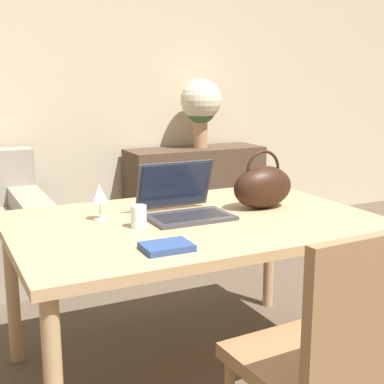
{
  "coord_description": "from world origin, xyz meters",
  "views": [
    {
      "loc": [
        -1.04,
        -1.23,
        1.32
      ],
      "look_at": [
        -0.05,
        0.77,
        0.84
      ],
      "focal_mm": 50.0,
      "sensor_mm": 36.0,
      "label": 1
    }
  ],
  "objects_px": {
    "drinking_glass": "(139,216)",
    "flower_vase": "(201,104)",
    "laptop": "(183,202)",
    "handbag": "(263,186)",
    "chair": "(329,353)",
    "wine_glass": "(100,195)"
  },
  "relations": [
    {
      "from": "drinking_glass",
      "to": "flower_vase",
      "type": "bearing_deg",
      "value": 56.78
    },
    {
      "from": "drinking_glass",
      "to": "handbag",
      "type": "xyz_separation_m",
      "value": [
        0.64,
        0.06,
        0.06
      ]
    },
    {
      "from": "handbag",
      "to": "wine_glass",
      "type": "bearing_deg",
      "value": 170.42
    },
    {
      "from": "laptop",
      "to": "flower_vase",
      "type": "bearing_deg",
      "value": 60.78
    },
    {
      "from": "chair",
      "to": "flower_vase",
      "type": "distance_m",
      "value": 3.06
    },
    {
      "from": "chair",
      "to": "handbag",
      "type": "height_order",
      "value": "handbag"
    },
    {
      "from": "drinking_glass",
      "to": "flower_vase",
      "type": "height_order",
      "value": "flower_vase"
    },
    {
      "from": "laptop",
      "to": "handbag",
      "type": "xyz_separation_m",
      "value": [
        0.39,
        -0.04,
        0.04
      ]
    },
    {
      "from": "drinking_glass",
      "to": "wine_glass",
      "type": "bearing_deg",
      "value": 119.41
    },
    {
      "from": "laptop",
      "to": "wine_glass",
      "type": "bearing_deg",
      "value": 166.42
    },
    {
      "from": "handbag",
      "to": "flower_vase",
      "type": "bearing_deg",
      "value": 71.07
    },
    {
      "from": "drinking_glass",
      "to": "chair",
      "type": "bearing_deg",
      "value": -70.61
    },
    {
      "from": "wine_glass",
      "to": "handbag",
      "type": "xyz_separation_m",
      "value": [
        0.75,
        -0.13,
        -0.01
      ]
    },
    {
      "from": "laptop",
      "to": "flower_vase",
      "type": "height_order",
      "value": "flower_vase"
    },
    {
      "from": "wine_glass",
      "to": "handbag",
      "type": "relative_size",
      "value": 0.52
    },
    {
      "from": "flower_vase",
      "to": "laptop",
      "type": "bearing_deg",
      "value": -119.22
    },
    {
      "from": "chair",
      "to": "laptop",
      "type": "height_order",
      "value": "laptop"
    },
    {
      "from": "chair",
      "to": "laptop",
      "type": "xyz_separation_m",
      "value": [
        -0.05,
        0.94,
        0.28
      ]
    },
    {
      "from": "drinking_glass",
      "to": "handbag",
      "type": "bearing_deg",
      "value": 5.48
    },
    {
      "from": "laptop",
      "to": "chair",
      "type": "bearing_deg",
      "value": -87.06
    },
    {
      "from": "chair",
      "to": "flower_vase",
      "type": "height_order",
      "value": "flower_vase"
    },
    {
      "from": "chair",
      "to": "laptop",
      "type": "bearing_deg",
      "value": 90.03
    }
  ]
}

